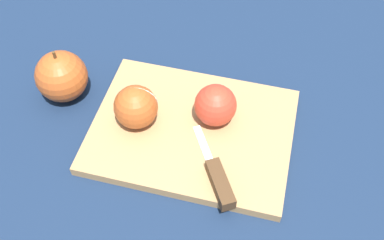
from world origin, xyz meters
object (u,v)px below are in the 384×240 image
at_px(apple_half_left, 136,107).
at_px(knife, 219,181).
at_px(apple_half_right, 215,105).
at_px(apple_whole, 62,76).

xyz_separation_m(apple_half_left, knife, (0.15, -0.08, -0.02)).
distance_m(apple_half_right, knife, 0.12).
height_order(apple_half_left, apple_half_right, apple_half_left).
bearing_deg(apple_whole, apple_half_right, 0.38).
relative_size(apple_half_left, apple_whole, 0.70).
relative_size(apple_half_right, apple_whole, 0.68).
height_order(apple_half_left, apple_whole, apple_whole).
distance_m(apple_half_left, apple_half_right, 0.12).
xyz_separation_m(apple_half_right, knife, (0.03, -0.12, -0.02)).
bearing_deg(knife, apple_whole, 36.50).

